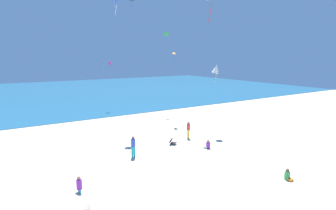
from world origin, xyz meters
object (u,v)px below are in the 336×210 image
object	(u,v)px
kite_green	(166,34)
kite_purple	(104,63)
person_4	(288,176)
kite_white	(216,69)
person_0	(188,129)
person_2	(79,187)
kite_orange	(175,53)
beach_chair_far_right	(172,142)
person_3	(208,145)
person_1	(133,145)
kite_magenta	(110,62)
kite_blue	(116,1)

from	to	relation	value
kite_green	kite_purple	bearing A→B (deg)	151.39
person_4	kite_white	size ratio (longest dim) A/B	0.37
person_0	kite_purple	bearing A→B (deg)	112.41
person_2	kite_orange	world-z (taller)	kite_orange
beach_chair_far_right	person_3	distance (m)	3.31
person_0	person_1	bearing A→B (deg)	-151.84
person_3	kite_orange	size ratio (longest dim) A/B	0.48
beach_chair_far_right	person_3	bearing A→B (deg)	3.49
person_4	kite_orange	size ratio (longest dim) A/B	0.45
beach_chair_far_right	person_2	distance (m)	11.47
kite_green	kite_orange	size ratio (longest dim) A/B	0.79
kite_purple	kite_magenta	bearing A→B (deg)	49.30
person_4	person_3	bearing A→B (deg)	-170.28
person_3	kite_magenta	size ratio (longest dim) A/B	0.51
person_2	kite_magenta	distance (m)	28.27
kite_orange	kite_blue	bearing A→B (deg)	-137.26
kite_magenta	kite_white	size ratio (longest dim) A/B	0.77
person_3	kite_magenta	bearing A→B (deg)	-51.38
person_0	person_2	xyz separation A→B (m)	(-12.35, -6.51, -0.10)
person_2	person_4	distance (m)	13.22
person_0	person_1	size ratio (longest dim) A/B	0.97
kite_blue	person_3	bearing A→B (deg)	3.98
beach_chair_far_right	kite_magenta	world-z (taller)	kite_magenta
beach_chair_far_right	person_0	bearing A→B (deg)	72.56
person_2	kite_white	size ratio (longest dim) A/B	0.76
person_0	kite_white	size ratio (longest dim) A/B	0.84
person_0	kite_magenta	world-z (taller)	kite_magenta
kite_green	kite_blue	distance (m)	21.59
person_3	person_4	distance (m)	7.65
kite_orange	person_1	bearing A→B (deg)	-138.33
person_3	person_4	xyz separation A→B (m)	(0.41, -7.64, -0.01)
person_2	kite_orange	xyz separation A→B (m)	(15.24, 13.38, 7.55)
kite_green	beach_chair_far_right	bearing A→B (deg)	-119.79
person_2	kite_green	xyz separation A→B (m)	(17.52, 18.98, 10.26)
person_0	person_3	size ratio (longest dim) A/B	2.17
person_0	kite_magenta	xyz separation A→B (m)	(-1.02, 18.61, 6.19)
kite_magenta	kite_orange	world-z (taller)	kite_orange
beach_chair_far_right	person_3	xyz separation A→B (m)	(2.09, -2.57, 0.03)
person_1	kite_blue	xyz separation A→B (m)	(-1.97, -2.16, 10.55)
person_3	kite_orange	xyz separation A→B (m)	(3.22, 10.23, 8.14)
person_0	kite_green	distance (m)	16.90
person_2	kite_green	world-z (taller)	kite_green
kite_green	kite_white	bearing A→B (deg)	-97.53
beach_chair_far_right	kite_green	world-z (taller)	kite_green
kite_green	kite_blue	bearing A→B (deg)	-130.44
person_3	person_4	bearing A→B (deg)	129.91
person_0	beach_chair_far_right	bearing A→B (deg)	-148.43
person_4	kite_green	size ratio (longest dim) A/B	0.57
kite_purple	person_1	bearing A→B (deg)	-102.81
kite_magenta	kite_orange	bearing A→B (deg)	-71.60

